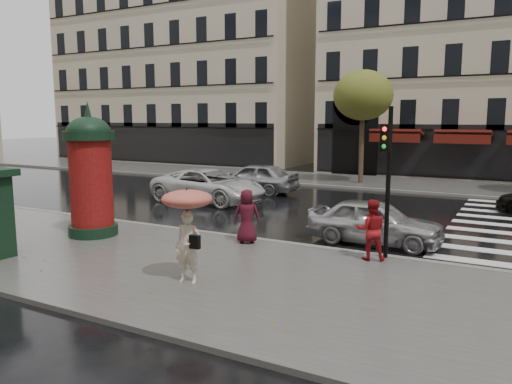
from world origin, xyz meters
The scene contains 16 objects.
ground centered at (0.00, 0.00, 0.00)m, with size 160.00×160.00×0.00m, color black.
near_sidewalk centered at (0.00, -0.50, 0.06)m, with size 90.00×7.00×0.12m, color #474744.
far_sidewalk centered at (0.00, 19.00, 0.06)m, with size 90.00×6.00×0.12m, color #474744.
near_kerb centered at (0.00, 3.00, 0.07)m, with size 90.00×0.25×0.14m, color slate.
far_kerb centered at (0.00, 16.00, 0.07)m, with size 90.00×0.25×0.14m, color slate.
zebra_crossing centered at (6.00, 9.60, 0.01)m, with size 3.60×11.75×0.01m, color silver.
bldg_far_left centered at (-22.00, 30.00, 11.31)m, with size 24.00×14.00×22.90m.
tree_far_left centered at (-2.00, 18.00, 5.17)m, with size 3.40×3.40×6.64m.
woman_umbrella centered at (-0.10, -1.49, 1.59)m, with size 1.16×1.16×2.24m.
woman_red centered at (3.06, 2.40, 0.94)m, with size 0.80×0.62×1.64m, color maroon.
man_burgundy centered at (-0.77, 2.40, 0.94)m, with size 0.80×0.52×1.65m, color #430D1A.
morris_column centered at (-5.67, 0.88, 2.19)m, with size 1.60×1.60×4.31m.
traffic_light centered at (3.35, 2.72, 2.59)m, with size 0.29×0.40×4.08m.
car_silver centered at (2.55, 4.59, 0.71)m, with size 1.67×4.15×1.41m, color #B9B9BE.
car_white centered at (-6.40, 8.62, 0.77)m, with size 2.56×5.56×1.55m, color silver.
car_far_silver centered at (-5.93, 12.14, 0.79)m, with size 1.88×4.66×1.59m, color #A2A2A6.
Camera 1 is at (6.63, -10.49, 3.89)m, focal length 35.00 mm.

